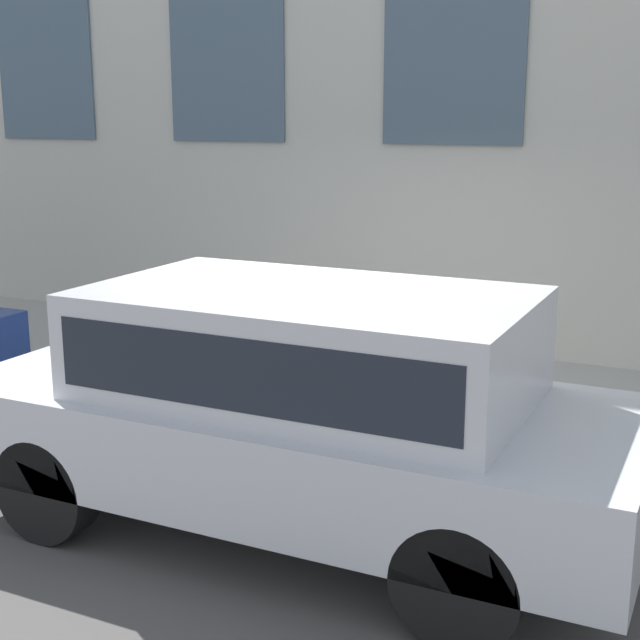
% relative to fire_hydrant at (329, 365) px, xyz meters
% --- Properties ---
extents(ground_plane, '(80.00, 80.00, 0.00)m').
position_rel_fire_hydrant_xyz_m(ground_plane, '(-0.39, -0.19, -0.58)').
color(ground_plane, '#514F4C').
extents(sidewalk, '(2.90, 60.00, 0.15)m').
position_rel_fire_hydrant_xyz_m(sidewalk, '(1.06, -0.19, -0.50)').
color(sidewalk, '#9E9B93').
rests_on(sidewalk, ground_plane).
extents(fire_hydrant, '(0.30, 0.42, 0.84)m').
position_rel_fire_hydrant_xyz_m(fire_hydrant, '(0.00, 0.00, 0.00)').
color(fire_hydrant, '#2D7260').
rests_on(fire_hydrant, sidewalk).
extents(person, '(0.28, 0.18, 1.15)m').
position_rel_fire_hydrant_xyz_m(person, '(0.40, 0.36, 0.26)').
color(person, '#998466').
rests_on(person, sidewalk).
extents(parked_truck_silver_near, '(1.80, 4.27, 1.57)m').
position_rel_fire_hydrant_xyz_m(parked_truck_silver_near, '(-1.73, -0.62, 0.33)').
color(parked_truck_silver_near, black).
rests_on(parked_truck_silver_near, ground_plane).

